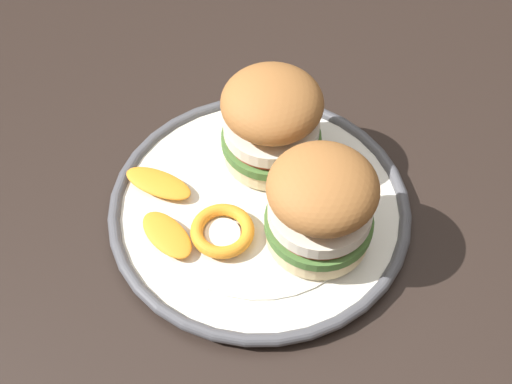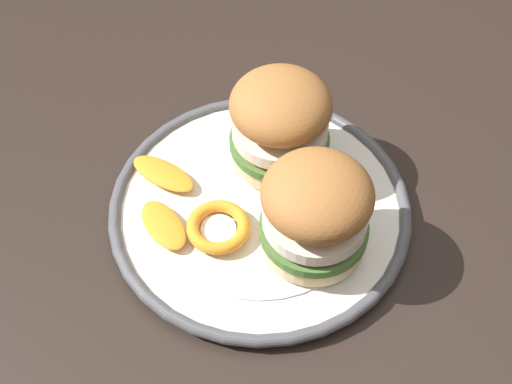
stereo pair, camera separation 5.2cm
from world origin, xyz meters
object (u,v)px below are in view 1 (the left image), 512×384
Objects in this scene: dining_table at (274,274)px; sandwich_half_right at (321,204)px; sandwich_half_left at (272,120)px; dinner_plate at (256,211)px.

dining_table is 0.16m from sandwich_half_right.
sandwich_half_left is at bearing 53.09° from dining_table.
dinner_plate is 0.09m from sandwich_half_right.
dinner_plate is (-0.00, 0.02, 0.09)m from dining_table.
dinner_plate is 2.41× the size of sandwich_half_left.
dining_table is at bearing -79.55° from dinner_plate.
dining_table is 0.10m from dinner_plate.
dinner_plate is 2.17× the size of sandwich_half_right.
sandwich_half_right is (-0.03, -0.10, 0.00)m from sandwich_half_left.
sandwich_half_right is at bearing -107.26° from sandwich_half_left.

